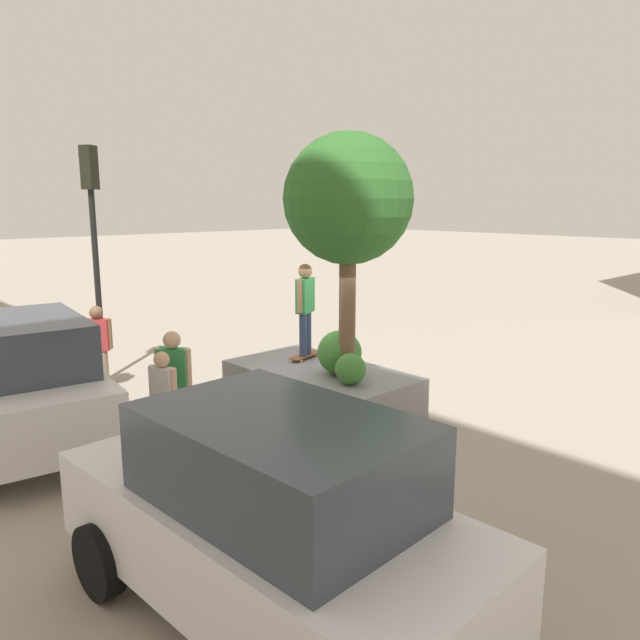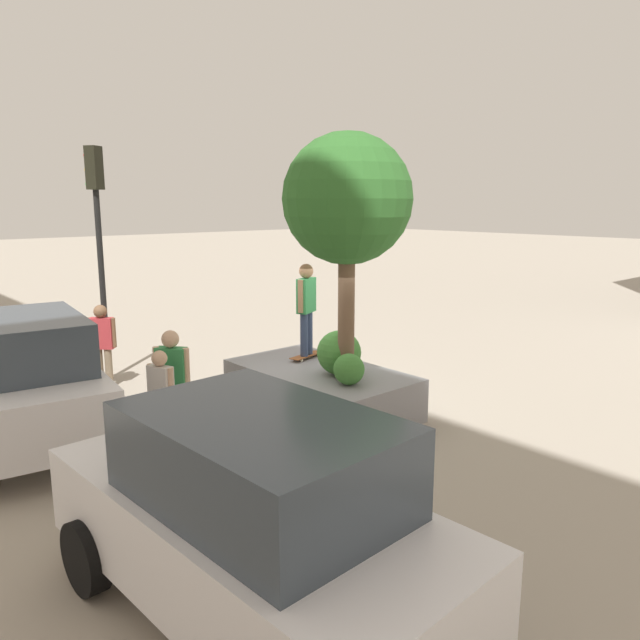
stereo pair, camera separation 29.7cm
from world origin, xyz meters
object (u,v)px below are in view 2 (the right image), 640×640
Objects in this scene: planter_ledge at (320,389)px; bystander_watching at (102,340)px; police_car at (250,517)px; pedestrian_crossing at (172,377)px; skateboarder at (306,303)px; skateboard at (307,356)px; passerby_with_bag at (161,392)px; sedan_parked at (27,378)px; traffic_light_corner at (98,225)px; plaza_tree at (347,201)px.

bystander_watching is at bearing 31.65° from planter_ledge.
planter_ledge is 0.79× the size of police_car.
pedestrian_crossing is at bearing 79.60° from planter_ledge.
skateboarder is at bearing -22.03° from planter_ledge.
planter_ledge is at bearing -47.45° from police_car.
police_car reaches higher than skateboard.
passerby_with_bag is at bearing 97.92° from skateboard.
planter_ledge is 0.90m from skateboard.
pedestrian_crossing is (-1.37, -1.75, -0.01)m from sedan_parked.
traffic_light_corner is at bearing 33.53° from skateboarder.
skateboarder reaches higher than pedestrian_crossing.
skateboarder reaches higher than police_car.
skateboarder is 4.27m from bystander_watching.
passerby_with_bag is 0.90× the size of bystander_watching.
passerby_with_bag is at bearing 171.39° from bystander_watching.
bystander_watching is (3.19, 2.71, -0.86)m from skateboarder.
skateboarder is (1.47, -0.36, -1.89)m from plaza_tree.
traffic_light_corner reaches higher than passerby_with_bag.
plaza_tree is 5.89m from bystander_watching.
plaza_tree is 5.83m from police_car.
traffic_light_corner is at bearing -28.10° from bystander_watching.
planter_ledge is at bearing 157.97° from skateboard.
planter_ledge is at bearing -154.06° from traffic_light_corner.
bystander_watching is (3.91, 2.41, 0.60)m from planter_ledge.
plaza_tree is at bearing 166.18° from skateboarder.
police_car is at bearing 166.10° from traffic_light_corner.
traffic_light_corner reaches higher than police_car.
traffic_light_corner is at bearing 33.53° from skateboard.
bystander_watching is at bearing -4.17° from pedestrian_crossing.
planter_ledge is at bearing -112.89° from sedan_parked.
planter_ledge is 2.78m from pedestrian_crossing.
police_car is at bearing 135.56° from skateboarder.
sedan_parked reaches higher than pedestrian_crossing.
passerby_with_bag is at bearing 84.71° from planter_ledge.
traffic_light_corner is 2.83× the size of bystander_watching.
traffic_light_corner is 4.84m from passerby_with_bag.
passerby_with_bag is (0.27, 2.96, 0.51)m from planter_ledge.
skateboarder is at bearing -13.82° from plaza_tree.
skateboarder is at bearing 180.00° from skateboard.
plaza_tree reaches higher than passerby_with_bag.
sedan_parked reaches higher than passerby_with_bag.
skateboarder is at bearing -139.65° from bystander_watching.
traffic_light_corner is (3.68, 2.44, 1.42)m from skateboarder.
police_car is at bearing 126.98° from plaza_tree.
traffic_light_corner is (8.26, -2.04, 2.25)m from police_car.
sedan_parked is at bearing 138.35° from traffic_light_corner.
plaza_tree is at bearing 174.85° from planter_ledge.
passerby_with_bag is (-0.45, 3.26, 0.07)m from skateboard.
pedestrian_crossing is (-0.24, 2.96, -0.82)m from skateboarder.
police_car is 2.47× the size of pedestrian_crossing.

